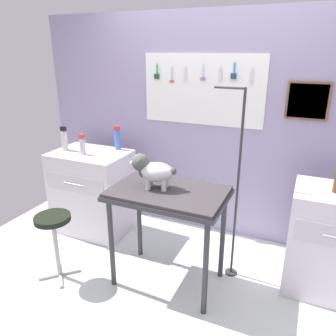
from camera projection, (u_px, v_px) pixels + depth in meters
name	position (u px, v px, depth m)	size (l,w,h in m)	color
ground	(162.00, 301.00, 2.69)	(4.40, 4.00, 0.04)	silver
rear_wall_panel	(213.00, 128.00, 3.38)	(4.00, 0.11, 2.30)	#978CAF
grooming_table	(168.00, 201.00, 2.65)	(0.94, 0.60, 0.87)	#2D2D33
grooming_arm	(236.00, 195.00, 2.74)	(0.29, 0.11, 1.67)	#2D2D33
dog	(152.00, 170.00, 2.61)	(0.39, 0.23, 0.28)	silver
counter_left	(93.00, 192.00, 3.60)	(0.80, 0.58, 0.91)	silver
cabinet_right	(332.00, 243.00, 2.66)	(0.68, 0.54, 0.90)	silver
stool	(54.00, 229.00, 2.80)	(0.31, 0.31, 0.61)	#9E9EA3
spray_bottle_short	(64.00, 140.00, 3.49)	(0.06, 0.06, 0.26)	#B5B8B3
detangler_spray	(82.00, 146.00, 3.36)	(0.06, 0.06, 0.21)	#ABA9B3
shampoo_bottle	(117.00, 139.00, 3.52)	(0.06, 0.06, 0.26)	#3C6CBF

